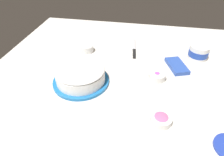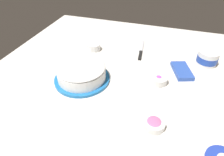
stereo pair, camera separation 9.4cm
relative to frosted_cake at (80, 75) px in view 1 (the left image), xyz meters
name	(u,v)px [view 1 (the left image)]	position (x,y,z in m)	size (l,w,h in m)	color
ground_plane	(129,84)	(0.03, -0.24, -0.04)	(1.54, 1.54, 0.00)	silver
frosted_cake	(80,75)	(0.00, 0.00, 0.00)	(0.28, 0.28, 0.09)	#1E6BB2
frosting_tub	(199,52)	(0.34, -0.61, 0.00)	(0.11, 0.11, 0.08)	white
spreading_knife	(134,50)	(0.36, -0.23, -0.04)	(0.24, 0.04, 0.01)	silver
sprinkle_bowl_pink	(161,119)	(-0.18, -0.39, -0.03)	(0.09, 0.09, 0.04)	white
sprinkle_bowl_rainbow	(157,76)	(0.09, -0.37, -0.02)	(0.09, 0.09, 0.04)	white
sprinkle_bowl_orange	(87,48)	(0.30, 0.06, -0.02)	(0.08, 0.08, 0.04)	white
candy_box_lower	(177,66)	(0.22, -0.48, -0.03)	(0.15, 0.08, 0.02)	#2D51B2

